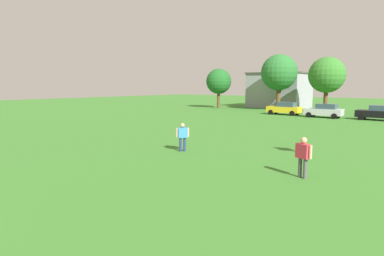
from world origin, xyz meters
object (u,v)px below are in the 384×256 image
tree_far_left (219,81)px  tree_far_right (327,75)px  tree_center (279,73)px  parked_car_yellow_0 (285,108)px  parked_car_silver_1 (324,111)px  parked_car_black_2 (378,113)px  bystander_near_trees (183,135)px  adult_bystander (303,154)px

tree_far_left → tree_far_right: size_ratio=0.86×
tree_center → parked_car_yellow_0: bearing=-61.0°
parked_car_silver_1 → parked_car_black_2: bearing=-174.6°
bystander_near_trees → tree_far_left: (-18.77, 32.61, 3.55)m
adult_bystander → parked_car_yellow_0: bearing=132.4°
parked_car_silver_1 → parked_car_black_2: 5.66m
adult_bystander → parked_car_yellow_0: 30.51m
adult_bystander → parked_car_yellow_0: (-12.05, 28.03, -0.17)m
bystander_near_trees → tree_far_right: bearing=40.1°
tree_far_left → tree_far_right: (17.52, 0.89, 0.76)m
parked_car_silver_1 → tree_center: size_ratio=0.50×
parked_car_silver_1 → tree_far_right: 8.92m
adult_bystander → tree_center: tree_center is taller
adult_bystander → tree_far_left: size_ratio=0.26×
parked_car_silver_1 → bystander_near_trees: bearing=88.4°
tree_far_left → parked_car_silver_1: bearing=-18.7°
bystander_near_trees → adult_bystander: bearing=-61.2°
adult_bystander → tree_far_right: bearing=123.3°
adult_bystander → parked_car_yellow_0: adult_bystander is taller
adult_bystander → parked_car_silver_1: adult_bystander is taller
parked_car_yellow_0 → adult_bystander: bearing=113.3°
adult_bystander → parked_car_silver_1: 28.05m
adult_bystander → tree_center: 38.78m
parked_car_black_2 → tree_center: tree_center is taller
parked_car_silver_1 → tree_far_right: tree_far_right is taller
tree_far_left → parked_car_yellow_0: bearing=-22.2°
parked_car_black_2 → bystander_near_trees: bearing=76.5°
parked_car_yellow_0 → tree_far_right: size_ratio=0.55×
bystander_near_trees → tree_far_right: (-1.25, 33.50, 4.31)m
parked_car_yellow_0 → parked_car_silver_1: (5.29, -0.80, 0.00)m
bystander_near_trees → tree_center: 35.19m
adult_bystander → parked_car_black_2: 27.78m
bystander_near_trees → tree_far_right: 33.80m
parked_car_yellow_0 → tree_far_left: (-14.22, 5.79, 3.68)m
parked_car_yellow_0 → parked_car_silver_1: size_ratio=1.00×
parked_car_yellow_0 → parked_car_black_2: same height
tree_center → tree_far_right: bearing=-2.5°
bystander_near_trees → parked_car_yellow_0: (-4.56, 26.83, -0.13)m
parked_car_black_2 → parked_car_silver_1: bearing=5.4°
parked_car_silver_1 → adult_bystander: bearing=104.0°
parked_car_black_2 → tree_center: bearing=-26.1°
parked_car_silver_1 → tree_far_left: 20.91m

